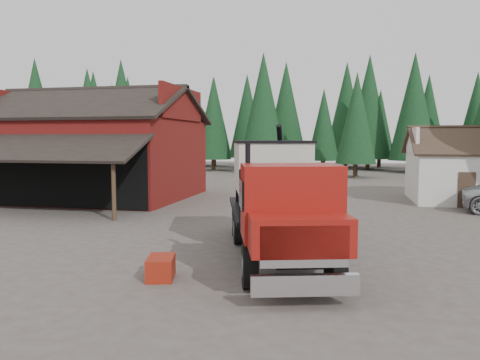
# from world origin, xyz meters

# --- Properties ---
(ground) EXTENTS (120.00, 120.00, 0.00)m
(ground) POSITION_xyz_m (0.00, 0.00, 0.00)
(ground) COLOR #4A403A
(ground) RESTS_ON ground
(red_barn) EXTENTS (12.80, 13.63, 7.18)m
(red_barn) POSITION_xyz_m (-11.00, 9.90, 2.69)
(red_barn) COLOR maroon
(red_barn) RESTS_ON ground
(conifer_backdrop) EXTENTS (76.00, 16.00, 16.00)m
(conifer_backdrop) POSITION_xyz_m (0.00, 42.00, 0.00)
(conifer_backdrop) COLOR black
(conifer_backdrop) RESTS_ON ground
(near_pine_a) EXTENTS (4.40, 4.40, 11.40)m
(near_pine_a) POSITION_xyz_m (-22.00, 28.00, 6.39)
(near_pine_a) COLOR #382619
(near_pine_a) RESTS_ON ground
(near_pine_b) EXTENTS (3.96, 3.96, 10.40)m
(near_pine_b) POSITION_xyz_m (6.00, 30.00, 5.89)
(near_pine_b) COLOR #382619
(near_pine_b) RESTS_ON ground
(near_pine_d) EXTENTS (5.28, 5.28, 13.40)m
(near_pine_d) POSITION_xyz_m (-4.00, 34.00, 7.39)
(near_pine_d) COLOR #382619
(near_pine_d) RESTS_ON ground
(feed_truck) EXTENTS (5.07, 9.98, 4.36)m
(feed_truck) POSITION_xyz_m (2.76, -2.91, 2.04)
(feed_truck) COLOR black
(feed_truck) RESTS_ON ground
(equip_box) EXTENTS (0.95, 1.24, 0.60)m
(equip_box) POSITION_xyz_m (0.01, -6.00, 0.30)
(equip_box) COLOR maroon
(equip_box) RESTS_ON ground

